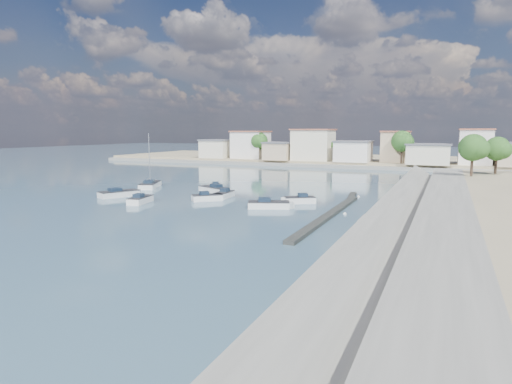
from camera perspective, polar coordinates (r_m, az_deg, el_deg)
ground at (r=77.51m, az=10.33°, el=1.20°), size 400.00×400.00×0.00m
seawall_walkway at (r=48.44m, az=23.99°, el=-2.41°), size 5.00×90.00×1.80m
breakwater at (r=49.62m, az=10.44°, el=-2.46°), size 2.00×31.02×0.35m
far_shore_land at (r=128.34m, az=15.98°, el=4.03°), size 160.00×40.00×1.40m
far_shore_quay at (r=107.68m, az=14.34°, el=3.20°), size 160.00×2.50×0.80m
far_town at (r=112.00m, az=20.38°, el=5.45°), size 113.01×12.80×8.35m
shore_trees at (r=103.38m, az=18.75°, el=6.06°), size 74.56×38.32×7.92m
motorboat_a at (r=57.01m, az=-15.06°, el=-1.02°), size 2.61×4.91×1.48m
motorboat_b at (r=57.13m, az=-6.32°, el=-0.77°), size 3.99×3.95×1.48m
motorboat_c at (r=65.16m, az=-5.74°, el=0.33°), size 5.90×4.00×1.48m
motorboat_d at (r=55.04m, az=5.63°, el=-1.10°), size 4.18×3.42×1.48m
motorboat_e at (r=63.39m, az=-17.58°, el=-0.23°), size 4.26×5.99×1.48m
motorboat_f at (r=67.92m, az=-5.40°, el=0.65°), size 3.13×4.02×1.48m
motorboat_g at (r=59.13m, az=-4.43°, el=-0.45°), size 1.97×4.84×1.48m
motorboat_h at (r=51.21m, az=2.00°, el=-1.76°), size 5.46×3.70×1.48m
sailboat at (r=72.50m, az=-13.86°, el=0.94°), size 4.98×7.33×9.00m
mooring_buoys at (r=51.14m, az=11.62°, el=-2.31°), size 13.82×26.24×0.39m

